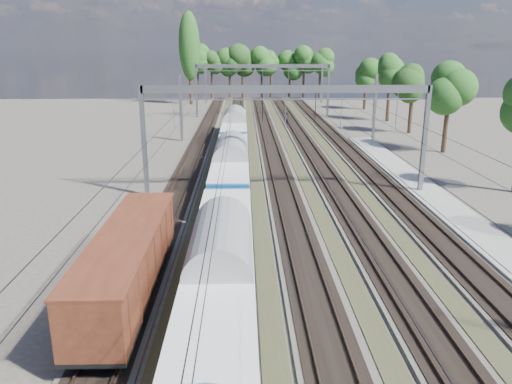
{
  "coord_description": "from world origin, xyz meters",
  "views": [
    {
      "loc": [
        -3.44,
        -10.21,
        11.99
      ],
      "look_at": [
        -2.62,
        21.12,
        2.8
      ],
      "focal_mm": 35.0,
      "sensor_mm": 36.0,
      "label": 1
    }
  ],
  "objects_px": {
    "emu_train": "(231,160)",
    "signal_far": "(316,99)",
    "freight_boxcar": "(128,261)",
    "signal_near": "(262,100)",
    "worker": "(287,119)"
  },
  "relations": [
    {
      "from": "emu_train",
      "to": "signal_far",
      "type": "xyz_separation_m",
      "value": [
        13.22,
        42.05,
        0.97
      ]
    },
    {
      "from": "emu_train",
      "to": "signal_far",
      "type": "bearing_deg",
      "value": 72.55
    },
    {
      "from": "freight_boxcar",
      "to": "signal_far",
      "type": "relative_size",
      "value": 2.35
    },
    {
      "from": "signal_near",
      "to": "emu_train",
      "type": "bearing_deg",
      "value": -76.96
    },
    {
      "from": "signal_far",
      "to": "freight_boxcar",
      "type": "bearing_deg",
      "value": -88.35
    },
    {
      "from": "worker",
      "to": "signal_far",
      "type": "xyz_separation_m",
      "value": [
        5.17,
        5.46,
        2.54
      ]
    },
    {
      "from": "emu_train",
      "to": "worker",
      "type": "distance_m",
      "value": 37.49
    },
    {
      "from": "worker",
      "to": "signal_near",
      "type": "relative_size",
      "value": 0.35
    },
    {
      "from": "emu_train",
      "to": "signal_near",
      "type": "height_order",
      "value": "signal_near"
    },
    {
      "from": "signal_near",
      "to": "freight_boxcar",
      "type": "bearing_deg",
      "value": -79.25
    },
    {
      "from": "freight_boxcar",
      "to": "signal_far",
      "type": "height_order",
      "value": "signal_far"
    },
    {
      "from": "emu_train",
      "to": "signal_near",
      "type": "bearing_deg",
      "value": 83.92
    },
    {
      "from": "freight_boxcar",
      "to": "signal_near",
      "type": "xyz_separation_m",
      "value": [
        8.74,
        59.36,
        1.53
      ]
    },
    {
      "from": "emu_train",
      "to": "worker",
      "type": "height_order",
      "value": "emu_train"
    },
    {
      "from": "worker",
      "to": "freight_boxcar",
      "type": "bearing_deg",
      "value": -171.32
    }
  ]
}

